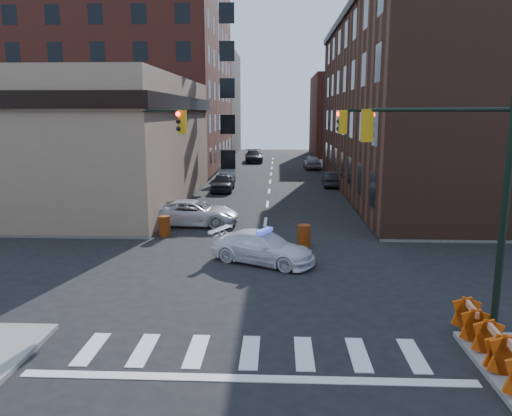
# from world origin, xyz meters

# --- Properties ---
(ground) EXTENTS (140.00, 140.00, 0.00)m
(ground) POSITION_xyz_m (0.00, 0.00, 0.00)
(ground) COLOR black
(ground) RESTS_ON ground
(sidewalk_nw) EXTENTS (34.00, 54.50, 0.15)m
(sidewalk_nw) POSITION_xyz_m (-23.00, 32.75, 0.07)
(sidewalk_nw) COLOR gray
(sidewalk_nw) RESTS_ON ground
(sidewalk_ne) EXTENTS (34.00, 54.50, 0.15)m
(sidewalk_ne) POSITION_xyz_m (23.00, 32.75, 0.07)
(sidewalk_ne) COLOR gray
(sidewalk_ne) RESTS_ON ground
(bank_building) EXTENTS (22.00, 22.00, 9.00)m
(bank_building) POSITION_xyz_m (-17.00, 16.50, 4.50)
(bank_building) COLOR #8A735A
(bank_building) RESTS_ON ground
(apartment_block) EXTENTS (25.00, 25.00, 24.00)m
(apartment_block) POSITION_xyz_m (-18.50, 40.00, 12.00)
(apartment_block) COLOR maroon
(apartment_block) RESTS_ON ground
(commercial_row_ne) EXTENTS (14.00, 34.00, 14.00)m
(commercial_row_ne) POSITION_xyz_m (13.00, 22.50, 7.00)
(commercial_row_ne) COLOR #4E2C1F
(commercial_row_ne) RESTS_ON ground
(filler_nw) EXTENTS (20.00, 18.00, 16.00)m
(filler_nw) POSITION_xyz_m (-16.00, 62.00, 8.00)
(filler_nw) COLOR brown
(filler_nw) RESTS_ON ground
(filler_ne) EXTENTS (16.00, 16.00, 12.00)m
(filler_ne) POSITION_xyz_m (14.00, 58.00, 6.00)
(filler_ne) COLOR maroon
(filler_ne) RESTS_ON ground
(signal_pole_se) EXTENTS (5.40, 5.27, 8.00)m
(signal_pole_se) POSITION_xyz_m (6.04, -5.52, 4.61)
(signal_pole_se) COLOR black
(signal_pole_se) RESTS_ON sidewalk_se
(signal_pole_nw) EXTENTS (3.58, 3.67, 8.00)m
(signal_pole_nw) POSITION_xyz_m (-5.85, 5.34, 4.34)
(signal_pole_nw) COLOR black
(signal_pole_nw) RESTS_ON sidewalk_nw
(signal_pole_ne) EXTENTS (3.67, 3.58, 8.00)m
(signal_pole_ne) POSITION_xyz_m (5.84, 5.35, 4.34)
(signal_pole_ne) COLOR black
(signal_pole_ne) RESTS_ON sidewalk_ne
(tree_ne_near) EXTENTS (3.00, 3.00, 4.85)m
(tree_ne_near) POSITION_xyz_m (7.50, 26.00, 3.49)
(tree_ne_near) COLOR black
(tree_ne_near) RESTS_ON sidewalk_ne
(tree_ne_far) EXTENTS (3.00, 3.00, 4.85)m
(tree_ne_far) POSITION_xyz_m (7.50, 34.00, 3.49)
(tree_ne_far) COLOR black
(tree_ne_far) RESTS_ON sidewalk_ne
(police_car) EXTENTS (5.13, 3.85, 1.38)m
(police_car) POSITION_xyz_m (0.10, 1.66, 0.69)
(police_car) COLOR white
(police_car) RESTS_ON ground
(pickup) EXTENTS (5.48, 2.80, 1.48)m
(pickup) POSITION_xyz_m (-4.20, 8.98, 0.74)
(pickup) COLOR silver
(pickup) RESTS_ON ground
(parked_car_wnear) EXTENTS (1.77, 4.37, 1.49)m
(parked_car_wnear) POSITION_xyz_m (-3.90, 21.93, 0.74)
(parked_car_wnear) COLOR black
(parked_car_wnear) RESTS_ON ground
(parked_car_wfar) EXTENTS (2.12, 4.65, 1.48)m
(parked_car_wfar) POSITION_xyz_m (-4.26, 28.71, 0.74)
(parked_car_wfar) COLOR gray
(parked_car_wfar) RESTS_ON ground
(parked_car_wdeep) EXTENTS (2.68, 5.79, 1.64)m
(parked_car_wdeep) POSITION_xyz_m (-2.50, 46.94, 0.82)
(parked_car_wdeep) COLOR black
(parked_car_wdeep) RESTS_ON ground
(parked_car_enear) EXTENTS (1.48, 4.00, 1.31)m
(parked_car_enear) POSITION_xyz_m (5.50, 24.99, 0.65)
(parked_car_enear) COLOR black
(parked_car_enear) RESTS_ON ground
(parked_car_efar) EXTENTS (2.05, 4.72, 1.58)m
(parked_car_efar) POSITION_xyz_m (4.75, 39.26, 0.79)
(parked_car_efar) COLOR gray
(parked_car_efar) RESTS_ON ground
(pedestrian_a) EXTENTS (0.70, 0.62, 1.60)m
(pedestrian_a) POSITION_xyz_m (-9.85, 8.99, 0.95)
(pedestrian_a) COLOR black
(pedestrian_a) RESTS_ON sidewalk_nw
(pedestrian_b) EXTENTS (0.93, 0.76, 1.77)m
(pedestrian_b) POSITION_xyz_m (-12.66, 6.00, 1.04)
(pedestrian_b) COLOR black
(pedestrian_b) RESTS_ON sidewalk_nw
(pedestrian_c) EXTENTS (1.18, 0.78, 1.87)m
(pedestrian_c) POSITION_xyz_m (-12.27, 9.87, 1.09)
(pedestrian_c) COLOR #212732
(pedestrian_c) RESTS_ON sidewalk_nw
(barrel_road) EXTENTS (0.77, 0.77, 1.12)m
(barrel_road) POSITION_xyz_m (2.05, 4.37, 0.56)
(barrel_road) COLOR red
(barrel_road) RESTS_ON ground
(barrel_bank) EXTENTS (0.74, 0.74, 1.10)m
(barrel_bank) POSITION_xyz_m (-5.35, 6.25, 0.55)
(barrel_bank) COLOR #DE550A
(barrel_bank) RESTS_ON ground
(barricade_se_a) EXTENTS (0.73, 1.29, 0.93)m
(barricade_se_a) POSITION_xyz_m (6.40, -5.70, 0.62)
(barricade_se_a) COLOR red
(barricade_se_a) RESTS_ON sidewalk_se
(barricade_se_b) EXTENTS (0.69, 1.26, 0.92)m
(barricade_se_b) POSITION_xyz_m (6.40, -7.31, 0.61)
(barricade_se_b) COLOR orange
(barricade_se_b) RESTS_ON sidewalk_se
(barricade_nw_a) EXTENTS (1.10, 0.57, 0.81)m
(barricade_nw_a) POSITION_xyz_m (-9.16, 7.54, 0.56)
(barricade_nw_a) COLOR red
(barricade_nw_a) RESTS_ON sidewalk_nw
(barricade_nw_b) EXTENTS (1.28, 0.76, 0.91)m
(barricade_nw_b) POSITION_xyz_m (-8.50, 6.79, 0.60)
(barricade_nw_b) COLOR orange
(barricade_nw_b) RESTS_ON sidewalk_nw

